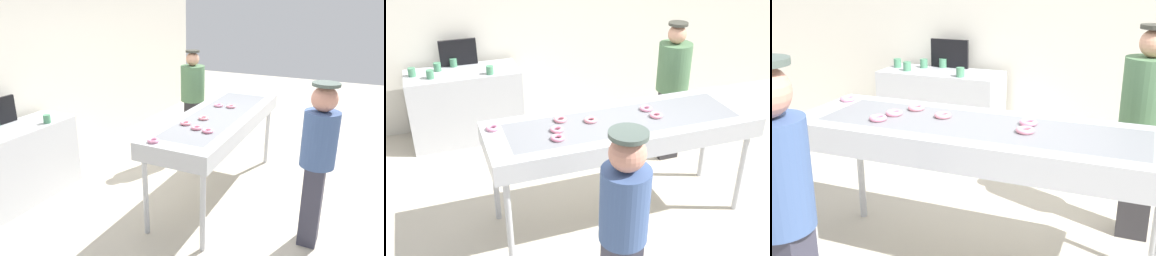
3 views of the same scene
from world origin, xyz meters
TOP-DOWN VIEW (x-y plane):
  - ground_plane at (0.00, 0.00)m, footprint 16.00×16.00m
  - back_wall at (0.00, 2.56)m, footprint 8.00×0.12m
  - fryer_conveyor at (0.00, 0.00)m, footprint 2.51×0.81m
  - strawberry_donut_0 at (-0.63, -0.00)m, footprint 0.14×0.14m
  - strawberry_donut_1 at (-0.29, 0.07)m, footprint 0.16×0.16m
  - strawberry_donut_2 at (0.30, 0.13)m, footprint 0.16×0.16m
  - strawberry_donut_3 at (-0.66, -0.15)m, footprint 0.13×0.13m
  - strawberry_donut_4 at (-0.54, 0.17)m, footprint 0.16×0.16m
  - strawberry_donut_5 at (0.32, -0.04)m, footprint 0.16×0.16m
  - strawberry_donut_6 at (-1.15, 0.21)m, footprint 0.16×0.16m
  - worker_baker at (1.00, 0.85)m, footprint 0.37×0.37m
  - customer_waiting at (-0.55, -1.23)m, footprint 0.32×0.32m
  - prep_counter at (-1.21, 2.11)m, footprint 1.38×0.59m
  - paper_cup_0 at (-1.49, 2.23)m, footprint 0.09×0.09m
  - paper_cup_1 at (-1.79, 2.14)m, footprint 0.09×0.09m
  - paper_cup_2 at (-0.90, 1.91)m, footprint 0.09×0.09m
  - paper_cup_3 at (-1.29, 2.33)m, footprint 0.09×0.09m
  - paper_cup_4 at (-1.59, 2.00)m, footprint 0.09×0.09m
  - menu_display at (-1.21, 2.36)m, footprint 0.46×0.04m

SIDE VIEW (x-z plane):
  - ground_plane at x=0.00m, z-range 0.00..0.00m
  - prep_counter at x=-1.21m, z-range 0.00..0.92m
  - customer_waiting at x=-0.55m, z-range 0.11..1.77m
  - worker_baker at x=1.00m, z-range 0.13..1.79m
  - fryer_conveyor at x=0.00m, z-range 0.43..1.49m
  - paper_cup_0 at x=-1.49m, z-range 0.92..1.03m
  - paper_cup_1 at x=-1.79m, z-range 0.92..1.03m
  - paper_cup_2 at x=-0.90m, z-range 0.92..1.03m
  - paper_cup_3 at x=-1.29m, z-range 0.92..1.03m
  - paper_cup_4 at x=-1.59m, z-range 0.92..1.03m
  - strawberry_donut_0 at x=-0.63m, z-range 1.05..1.09m
  - strawberry_donut_1 at x=-0.29m, z-range 1.05..1.09m
  - strawberry_donut_2 at x=0.30m, z-range 1.05..1.09m
  - strawberry_donut_3 at x=-0.66m, z-range 1.05..1.09m
  - strawberry_donut_4 at x=-0.54m, z-range 1.05..1.09m
  - strawberry_donut_5 at x=0.32m, z-range 1.05..1.09m
  - strawberry_donut_6 at x=-1.15m, z-range 1.05..1.09m
  - menu_display at x=-1.21m, z-range 0.92..1.26m
  - back_wall at x=0.00m, z-range 0.00..3.13m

